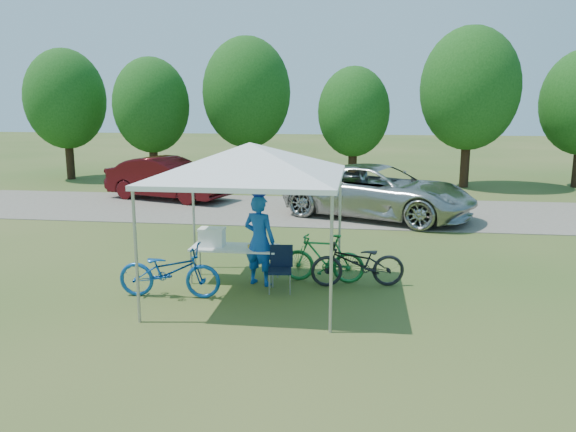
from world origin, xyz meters
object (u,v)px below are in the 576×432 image
bike_blue (169,271)px  bike_dark (358,263)px  sedan (168,178)px  folding_chair (281,264)px  bike_green (323,258)px  folding_table (235,249)px  cyclist (259,240)px  minivan (379,191)px  cooler (212,237)px

bike_blue → bike_dark: size_ratio=1.04×
sedan → bike_dark: bearing=-124.6°
folding_chair → bike_green: bearing=30.1°
folding_table → sedan: 9.68m
bike_blue → sedan: bearing=17.3°
folding_chair → bike_dark: 1.46m
folding_chair → bike_dark: bike_dark is taller
cyclist → bike_dark: size_ratio=0.98×
folding_table → minivan: (2.90, 6.44, 0.16)m
bike_blue → bike_dark: (3.29, 1.02, -0.02)m
bike_dark → minivan: minivan is taller
bike_blue → bike_green: bike_blue is taller
bike_green → minivan: minivan is taller
folding_table → bike_green: bearing=5.3°
cooler → minivan: bearing=62.6°
bike_dark → cooler: bearing=-100.3°
folding_chair → minivan: minivan is taller
folding_table → cooler: (-0.44, -0.00, 0.22)m
cooler → bike_blue: cooler is taller
cooler → cyclist: 0.97m
cooler → bike_green: cooler is taller
bike_dark → sedan: sedan is taller
cyclist → sedan: cyclist is taller
bike_blue → cyclist: bearing=-60.3°
folding_table → bike_dark: bearing=-0.6°
folding_chair → bike_blue: 2.00m
folding_chair → cyclist: (-0.44, 0.27, 0.38)m
folding_table → cyclist: cyclist is taller
bike_blue → sedan: (-3.43, 9.69, 0.28)m
folding_table → folding_chair: size_ratio=2.00×
folding_table → bike_blue: bearing=-131.9°
cyclist → cooler: bearing=10.9°
bike_blue → minivan: minivan is taller
folding_chair → minivan: 7.13m
folding_chair → cooler: (-1.39, 0.41, 0.38)m
sedan → cooler: bearing=-138.0°
folding_table → folding_chair: 1.05m
bike_blue → cooler: bearing=-27.6°
folding_table → bike_green: bike_green is taller
cooler → sedan: sedan is taller
cyclist → sedan: bearing=-41.3°
cooler → bike_green: size_ratio=0.31×
bike_green → minivan: size_ratio=0.28×
sedan → bike_blue: bearing=-143.0°
folding_chair → bike_green: bike_green is taller
cyclist → bike_green: (1.18, 0.30, -0.39)m
cooler → sedan: bearing=114.5°
folding_table → minivan: bearing=65.7°
folding_table → bike_green: size_ratio=1.05×
folding_table → bike_dark: size_ratio=0.94×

